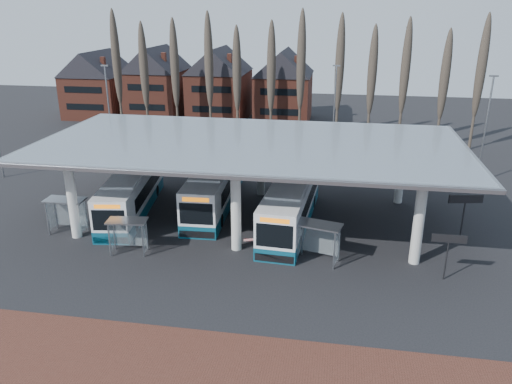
% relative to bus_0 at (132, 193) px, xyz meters
% --- Properties ---
extents(ground, '(140.00, 140.00, 0.00)m').
position_rel_bus_0_xyz_m(ground, '(9.84, -7.82, -1.63)').
color(ground, black).
rests_on(ground, ground).
extents(station_canopy, '(32.00, 16.00, 6.34)m').
position_rel_bus_0_xyz_m(station_canopy, '(9.84, 0.18, 4.06)').
color(station_canopy, silver).
rests_on(station_canopy, ground).
extents(poplar_row, '(45.10, 1.10, 14.50)m').
position_rel_bus_0_xyz_m(poplar_row, '(9.84, 25.18, 7.15)').
color(poplar_row, '#473D33').
rests_on(poplar_row, ground).
extents(townhouse_row, '(36.80, 10.30, 12.25)m').
position_rel_bus_0_xyz_m(townhouse_row, '(-5.91, 36.18, 4.31)').
color(townhouse_row, brown).
rests_on(townhouse_row, ground).
extents(lamp_post_a, '(0.80, 0.16, 10.17)m').
position_rel_bus_0_xyz_m(lamp_post_a, '(-8.16, 14.18, 3.71)').
color(lamp_post_a, slate).
rests_on(lamp_post_a, ground).
extents(lamp_post_b, '(0.80, 0.16, 10.17)m').
position_rel_bus_0_xyz_m(lamp_post_b, '(15.84, 18.18, 3.71)').
color(lamp_post_b, slate).
rests_on(lamp_post_b, ground).
extents(lamp_post_c, '(0.80, 0.16, 10.17)m').
position_rel_bus_0_xyz_m(lamp_post_c, '(29.84, 12.18, 3.71)').
color(lamp_post_c, slate).
rests_on(lamp_post_c, ground).
extents(bus_0, '(4.44, 12.67, 3.45)m').
position_rel_bus_0_xyz_m(bus_0, '(0.00, 0.00, 0.00)').
color(bus_0, white).
rests_on(bus_0, ground).
extents(bus_1, '(3.37, 13.20, 3.64)m').
position_rel_bus_0_xyz_m(bus_1, '(6.42, 2.30, 0.09)').
color(bus_1, white).
rests_on(bus_1, ground).
extents(bus_2, '(3.63, 13.24, 3.64)m').
position_rel_bus_0_xyz_m(bus_2, '(13.14, -0.43, 0.09)').
color(bus_2, white).
rests_on(bus_2, ground).
extents(shelter_0, '(2.91, 1.49, 2.68)m').
position_rel_bus_0_xyz_m(shelter_0, '(-3.12, -4.61, 0.32)').
color(shelter_0, gray).
rests_on(shelter_0, ground).
extents(shelter_1, '(2.79, 1.64, 2.46)m').
position_rel_bus_0_xyz_m(shelter_1, '(2.69, -7.00, 0.16)').
color(shelter_1, gray).
rests_on(shelter_1, ground).
extents(shelter_2, '(3.21, 2.13, 2.73)m').
position_rel_bus_0_xyz_m(shelter_2, '(15.54, -6.10, 0.36)').
color(shelter_2, gray).
rests_on(shelter_2, ground).
extents(info_sign_0, '(2.05, 0.13, 3.05)m').
position_rel_bus_0_xyz_m(info_sign_0, '(23.39, -7.24, 0.93)').
color(info_sign_0, black).
rests_on(info_sign_0, ground).
extents(info_sign_1, '(2.40, 0.60, 3.60)m').
position_rel_bus_0_xyz_m(info_sign_1, '(25.49, -1.51, 1.40)').
color(info_sign_1, black).
rests_on(info_sign_1, ground).
extents(barrier, '(2.29, 1.04, 1.19)m').
position_rel_bus_0_xyz_m(barrier, '(11.62, -5.44, -0.70)').
color(barrier, black).
rests_on(barrier, ground).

